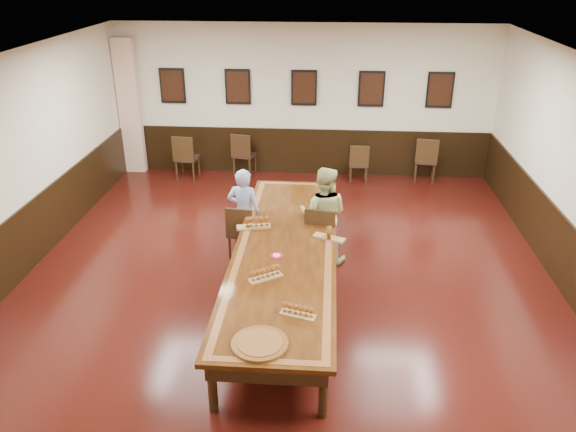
# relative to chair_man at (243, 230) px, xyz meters

# --- Properties ---
(floor) EXTENTS (8.00, 10.00, 0.02)m
(floor) POSITION_rel_chair_man_xyz_m (0.76, -1.08, -0.46)
(floor) COLOR black
(floor) RESTS_ON ground
(ceiling) EXTENTS (8.00, 10.00, 0.02)m
(ceiling) POSITION_rel_chair_man_xyz_m (0.76, -1.08, 2.76)
(ceiling) COLOR white
(ceiling) RESTS_ON floor
(wall_back) EXTENTS (8.00, 0.02, 3.20)m
(wall_back) POSITION_rel_chair_man_xyz_m (0.76, 3.93, 1.15)
(wall_back) COLOR beige
(wall_back) RESTS_ON floor
(chair_man) EXTENTS (0.48, 0.52, 0.91)m
(chair_man) POSITION_rel_chair_man_xyz_m (0.00, 0.00, 0.00)
(chair_man) COLOR black
(chair_man) RESTS_ON floor
(chair_woman) EXTENTS (0.54, 0.57, 0.99)m
(chair_woman) POSITION_rel_chair_man_xyz_m (1.25, -0.12, 0.04)
(chair_woman) COLOR black
(chair_woman) RESTS_ON floor
(spare_chair_a) EXTENTS (0.50, 0.54, 0.98)m
(spare_chair_a) POSITION_rel_chair_man_xyz_m (-1.72, 3.39, 0.04)
(spare_chair_a) COLOR black
(spare_chair_a) RESTS_ON floor
(spare_chair_b) EXTENTS (0.53, 0.57, 0.95)m
(spare_chair_b) POSITION_rel_chair_man_xyz_m (-0.53, 3.74, 0.02)
(spare_chair_b) COLOR black
(spare_chair_b) RESTS_ON floor
(spare_chair_c) EXTENTS (0.40, 0.43, 0.85)m
(spare_chair_c) POSITION_rel_chair_man_xyz_m (1.96, 3.45, -0.03)
(spare_chair_c) COLOR black
(spare_chair_c) RESTS_ON floor
(spare_chair_d) EXTENTS (0.51, 0.54, 0.97)m
(spare_chair_d) POSITION_rel_chair_man_xyz_m (3.38, 3.63, 0.03)
(spare_chair_d) COLOR black
(spare_chair_d) RESTS_ON floor
(person_man) EXTENTS (0.57, 0.42, 1.45)m
(person_man) POSITION_rel_chair_man_xyz_m (0.01, 0.10, 0.27)
(person_man) COLOR #4765B3
(person_man) RESTS_ON floor
(person_woman) EXTENTS (0.85, 0.71, 1.55)m
(person_woman) POSITION_rel_chair_man_xyz_m (1.27, -0.02, 0.32)
(person_woman) COLOR #BEC77C
(person_woman) RESTS_ON floor
(pink_phone) EXTENTS (0.08, 0.15, 0.01)m
(pink_phone) POSITION_rel_chair_man_xyz_m (1.36, -0.80, 0.30)
(pink_phone) COLOR #EC4E95
(pink_phone) RESTS_ON conference_table
(curtain) EXTENTS (0.45, 0.18, 2.90)m
(curtain) POSITION_rel_chair_man_xyz_m (-2.99, 3.74, 1.00)
(curtain) COLOR #D5B192
(curtain) RESTS_ON floor
(wainscoting) EXTENTS (8.00, 10.00, 1.00)m
(wainscoting) POSITION_rel_chair_man_xyz_m (0.76, -1.08, 0.05)
(wainscoting) COLOR black
(wainscoting) RESTS_ON floor
(conference_table) EXTENTS (1.40, 5.00, 0.76)m
(conference_table) POSITION_rel_chair_man_xyz_m (0.76, -1.08, 0.16)
(conference_table) COLOR black
(conference_table) RESTS_ON floor
(posters) EXTENTS (6.14, 0.04, 0.74)m
(posters) POSITION_rel_chair_man_xyz_m (0.76, 3.86, 1.45)
(posters) COLOR black
(posters) RESTS_ON wall_back
(flight_a) EXTENTS (0.52, 0.25, 0.19)m
(flight_a) POSITION_rel_chair_man_xyz_m (0.26, -0.50, 0.38)
(flight_a) COLOR olive
(flight_a) RESTS_ON conference_table
(flight_b) EXTENTS (0.48, 0.31, 0.17)m
(flight_b) POSITION_rel_chair_man_xyz_m (1.36, -0.77, 0.38)
(flight_b) COLOR olive
(flight_b) RESTS_ON conference_table
(flight_c) EXTENTS (0.44, 0.35, 0.16)m
(flight_c) POSITION_rel_chair_man_xyz_m (0.58, -1.92, 0.37)
(flight_c) COLOR olive
(flight_c) RESTS_ON conference_table
(flight_d) EXTENTS (0.42, 0.24, 0.15)m
(flight_d) POSITION_rel_chair_man_xyz_m (1.03, -2.68, 0.37)
(flight_d) COLOR olive
(flight_d) RESTS_ON conference_table
(red_plate_grp) EXTENTS (0.19, 0.19, 0.02)m
(red_plate_grp) POSITION_rel_chair_man_xyz_m (0.67, -1.34, 0.31)
(red_plate_grp) COLOR #B70C31
(red_plate_grp) RESTS_ON conference_table
(carved_platter) EXTENTS (0.60, 0.60, 0.05)m
(carved_platter) POSITION_rel_chair_man_xyz_m (0.67, -3.23, 0.32)
(carved_platter) COLOR #563211
(carved_platter) RESTS_ON conference_table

